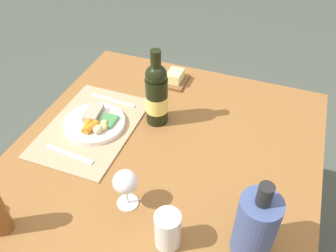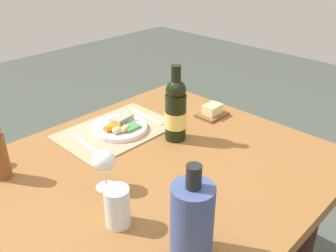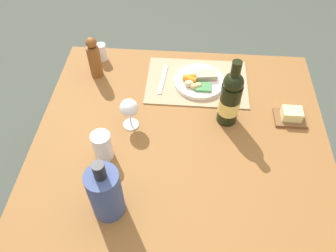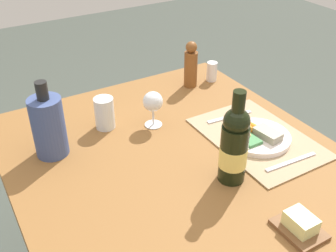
{
  "view_description": "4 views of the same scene",
  "coord_description": "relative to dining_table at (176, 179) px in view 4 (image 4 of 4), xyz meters",
  "views": [
    {
      "loc": [
        0.77,
        0.31,
        1.66
      ],
      "look_at": [
        -0.05,
        0.01,
        0.88
      ],
      "focal_mm": 37.85,
      "sensor_mm": 36.0,
      "label": 1
    },
    {
      "loc": [
        0.77,
        0.79,
        1.5
      ],
      "look_at": [
        -0.09,
        -0.04,
        0.87
      ],
      "focal_mm": 39.59,
      "sensor_mm": 36.0,
      "label": 2
    },
    {
      "loc": [
        -0.01,
        0.86,
        1.83
      ],
      "look_at": [
        0.05,
        0.05,
        0.87
      ],
      "focal_mm": 36.24,
      "sensor_mm": 36.0,
      "label": 3
    },
    {
      "loc": [
        -0.92,
        0.57,
        1.58
      ],
      "look_at": [
        0.06,
        -0.01,
        0.85
      ],
      "focal_mm": 43.39,
      "sensor_mm": 36.0,
      "label": 4
    }
  ],
  "objects": [
    {
      "name": "water_tumbler",
      "position": [
        0.29,
        0.13,
        0.15
      ],
      "size": [
        0.07,
        0.07,
        0.12
      ],
      "color": "silver",
      "rests_on": "dining_table"
    },
    {
      "name": "fork",
      "position": [
        -0.22,
        -0.3,
        0.11
      ],
      "size": [
        0.03,
        0.2,
        0.0
      ],
      "primitive_type": "cube",
      "rotation": [
        0.0,
        0.0,
        -0.06
      ],
      "color": "silver",
      "rests_on": "placemat"
    },
    {
      "name": "dining_table",
      "position": [
        0.0,
        0.0,
        0.0
      ],
      "size": [
        1.17,
        1.05,
        0.77
      ],
      "color": "brown",
      "rests_on": "ground_plane"
    },
    {
      "name": "wine_bottle",
      "position": [
        -0.18,
        -0.09,
        0.22
      ],
      "size": [
        0.08,
        0.08,
        0.3
      ],
      "color": "black",
      "rests_on": "dining_table"
    },
    {
      "name": "knife",
      "position": [
        0.1,
        -0.3,
        0.11
      ],
      "size": [
        0.03,
        0.19,
        0.0
      ],
      "primitive_type": "cube",
      "rotation": [
        0.0,
        0.0,
        -0.08
      ],
      "color": "silver",
      "rests_on": "placemat"
    },
    {
      "name": "cooler_bottle",
      "position": [
        0.23,
        0.35,
        0.21
      ],
      "size": [
        0.11,
        0.11,
        0.27
      ],
      "color": "#3D4E82",
      "rests_on": "dining_table"
    },
    {
      "name": "pepper_mill",
      "position": [
        0.41,
        -0.32,
        0.2
      ],
      "size": [
        0.06,
        0.06,
        0.2
      ],
      "color": "brown",
      "rests_on": "dining_table"
    },
    {
      "name": "wine_glass",
      "position": [
        0.21,
        -0.03,
        0.19
      ],
      "size": [
        0.07,
        0.07,
        0.14
      ],
      "color": "white",
      "rests_on": "dining_table"
    },
    {
      "name": "dinner_plate",
      "position": [
        -0.06,
        -0.29,
        0.12
      ],
      "size": [
        0.23,
        0.23,
        0.05
      ],
      "color": "white",
      "rests_on": "placemat"
    },
    {
      "name": "placemat",
      "position": [
        -0.06,
        -0.3,
        0.1
      ],
      "size": [
        0.46,
        0.31,
        0.01
      ],
      "primitive_type": "cube",
      "color": "tan",
      "rests_on": "dining_table"
    },
    {
      "name": "salt_shaker",
      "position": [
        0.41,
        -0.44,
        0.14
      ],
      "size": [
        0.05,
        0.05,
        0.09
      ],
      "primitive_type": "cylinder",
      "color": "white",
      "rests_on": "dining_table"
    },
    {
      "name": "butter_dish",
      "position": [
        -0.45,
        -0.11,
        0.12
      ],
      "size": [
        0.13,
        0.1,
        0.05
      ],
      "color": "brown",
      "rests_on": "dining_table"
    }
  ]
}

